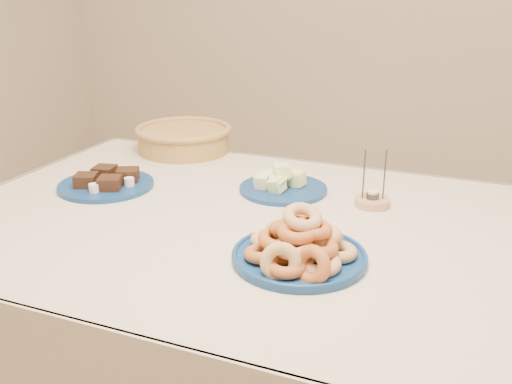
{
  "coord_description": "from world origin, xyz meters",
  "views": [
    {
      "loc": [
        0.49,
        -1.26,
        1.34
      ],
      "look_at": [
        0.0,
        -0.05,
        0.85
      ],
      "focal_mm": 40.0,
      "sensor_mm": 36.0,
      "label": 1
    }
  ],
  "objects_px": {
    "brownie_plate": "(106,182)",
    "donut_platter": "(299,247)",
    "dining_table": "(263,259)",
    "melon_plate": "(282,183)",
    "candle_holder": "(372,201)",
    "wicker_basket": "(184,138)"
  },
  "relations": [
    {
      "from": "brownie_plate",
      "to": "donut_platter",
      "type": "bearing_deg",
      "value": -19.37
    },
    {
      "from": "dining_table",
      "to": "melon_plate",
      "type": "relative_size",
      "value": 6.58
    },
    {
      "from": "melon_plate",
      "to": "candle_holder",
      "type": "distance_m",
      "value": 0.27
    },
    {
      "from": "melon_plate",
      "to": "dining_table",
      "type": "bearing_deg",
      "value": -81.95
    },
    {
      "from": "donut_platter",
      "to": "melon_plate",
      "type": "height_order",
      "value": "donut_platter"
    },
    {
      "from": "wicker_basket",
      "to": "melon_plate",
      "type": "bearing_deg",
      "value": -28.81
    },
    {
      "from": "donut_platter",
      "to": "brownie_plate",
      "type": "height_order",
      "value": "donut_platter"
    },
    {
      "from": "wicker_basket",
      "to": "brownie_plate",
      "type": "bearing_deg",
      "value": -93.53
    },
    {
      "from": "candle_holder",
      "to": "melon_plate",
      "type": "bearing_deg",
      "value": 175.87
    },
    {
      "from": "wicker_basket",
      "to": "candle_holder",
      "type": "xyz_separation_m",
      "value": [
        0.74,
        -0.28,
        -0.03
      ]
    },
    {
      "from": "brownie_plate",
      "to": "wicker_basket",
      "type": "distance_m",
      "value": 0.43
    },
    {
      "from": "dining_table",
      "to": "melon_plate",
      "type": "distance_m",
      "value": 0.27
    },
    {
      "from": "donut_platter",
      "to": "wicker_basket",
      "type": "height_order",
      "value": "donut_platter"
    },
    {
      "from": "melon_plate",
      "to": "brownie_plate",
      "type": "distance_m",
      "value": 0.53
    },
    {
      "from": "melon_plate",
      "to": "candle_holder",
      "type": "relative_size",
      "value": 1.62
    },
    {
      "from": "melon_plate",
      "to": "brownie_plate",
      "type": "bearing_deg",
      "value": -160.99
    },
    {
      "from": "melon_plate",
      "to": "wicker_basket",
      "type": "xyz_separation_m",
      "value": [
        -0.47,
        0.26,
        0.03
      ]
    },
    {
      "from": "brownie_plate",
      "to": "candle_holder",
      "type": "height_order",
      "value": "candle_holder"
    },
    {
      "from": "brownie_plate",
      "to": "candle_holder",
      "type": "bearing_deg",
      "value": 11.2
    },
    {
      "from": "melon_plate",
      "to": "candle_holder",
      "type": "bearing_deg",
      "value": -4.13
    },
    {
      "from": "dining_table",
      "to": "wicker_basket",
      "type": "distance_m",
      "value": 0.73
    },
    {
      "from": "dining_table",
      "to": "donut_platter",
      "type": "bearing_deg",
      "value": -48.74
    }
  ]
}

